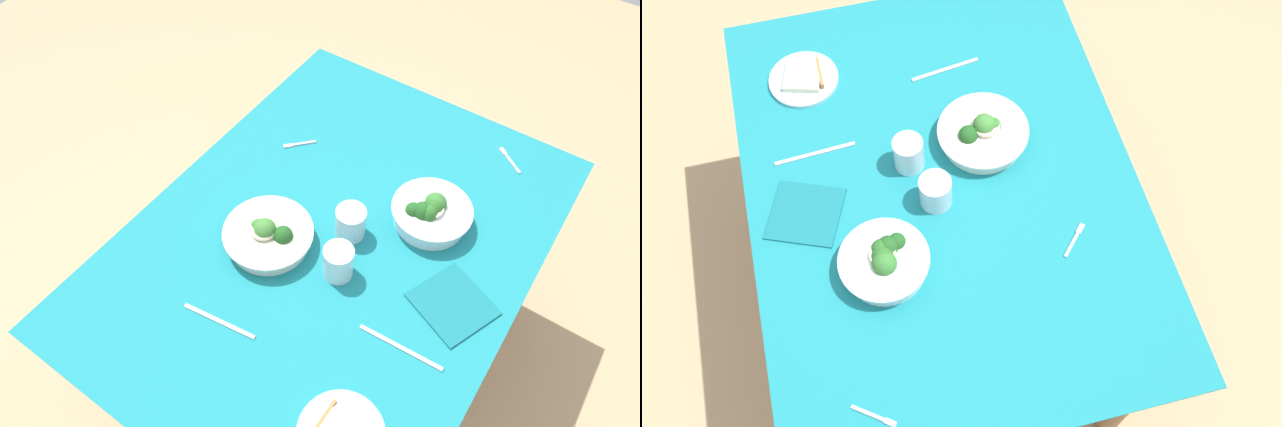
{
  "view_description": "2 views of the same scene",
  "coord_description": "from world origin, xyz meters",
  "views": [
    {
      "loc": [
        0.74,
        0.46,
        2.01
      ],
      "look_at": [
        -0.04,
        -0.07,
        0.78
      ],
      "focal_mm": 31.5,
      "sensor_mm": 36.0,
      "label": 1
    },
    {
      "loc": [
        -0.93,
        0.18,
        2.38
      ],
      "look_at": [
        -0.11,
        -0.03,
        0.78
      ],
      "focal_mm": 40.69,
      "sensor_mm": 36.0,
      "label": 2
    }
  ],
  "objects": [
    {
      "name": "fork_by_far_bowl",
      "position": [
        -0.54,
        0.28,
        0.76
      ],
      "size": [
        0.07,
        0.09,
        0.0
      ],
      "rotation": [
        0.0,
        0.0,
        4.08
      ],
      "color": "#B7B7BC",
      "rests_on": "dining_table"
    },
    {
      "name": "bread_side_plate",
      "position": [
        0.42,
        0.3,
        0.77
      ],
      "size": [
        0.19,
        0.19,
        0.03
      ],
      "color": "#99C6D1",
      "rests_on": "dining_table"
    },
    {
      "name": "water_glass_side",
      "position": [
        0.08,
        0.07,
        0.81
      ],
      "size": [
        0.08,
        0.08,
        0.1
      ],
      "primitive_type": "cylinder",
      "color": "silver",
      "rests_on": "dining_table"
    },
    {
      "name": "water_glass_center",
      "position": [
        -0.04,
        0.03,
        0.8
      ],
      "size": [
        0.08,
        0.08,
        0.09
      ],
      "primitive_type": "cylinder",
      "color": "silver",
      "rests_on": "dining_table"
    },
    {
      "name": "table_knife_right",
      "position": [
        0.17,
        0.31,
        0.76
      ],
      "size": [
        0.02,
        0.22,
        0.0
      ],
      "primitive_type": "cube",
      "rotation": [
        0.0,
        0.0,
        1.63
      ],
      "color": "#B7B7BC",
      "rests_on": "dining_table"
    },
    {
      "name": "napkin_folded_upper",
      "position": [
        0.0,
        0.36,
        0.76
      ],
      "size": [
        0.22,
        0.23,
        0.01
      ],
      "primitive_type": "cube",
      "rotation": [
        0.0,
        0.0,
        -0.39
      ],
      "color": "#156870",
      "rests_on": "dining_table"
    },
    {
      "name": "dining_table",
      "position": [
        0.0,
        0.0,
        0.64
      ],
      "size": [
        1.35,
        1.0,
        0.76
      ],
      "color": "#197A84",
      "rests_on": "ground_plane"
    },
    {
      "name": "broccoli_bowl_near",
      "position": [
        0.11,
        -0.14,
        0.79
      ],
      "size": [
        0.24,
        0.24,
        0.09
      ],
      "color": "silver",
      "rests_on": "dining_table"
    },
    {
      "name": "broccoli_bowl_far",
      "position": [
        -0.2,
        0.19,
        0.8
      ],
      "size": [
        0.22,
        0.22,
        0.1
      ],
      "color": "white",
      "rests_on": "dining_table"
    },
    {
      "name": "table_knife_left",
      "position": [
        0.36,
        -0.1,
        0.76
      ],
      "size": [
        0.04,
        0.2,
        0.0
      ],
      "primitive_type": "cube",
      "rotation": [
        0.0,
        0.0,
        4.85
      ],
      "color": "#B7B7BC",
      "rests_on": "dining_table"
    },
    {
      "name": "ground_plane",
      "position": [
        0.0,
        0.0,
        0.0
      ],
      "size": [
        6.0,
        6.0,
        0.0
      ],
      "primitive_type": "plane",
      "color": "tan"
    },
    {
      "name": "fork_by_near_bowl",
      "position": [
        -0.23,
        -0.28,
        0.76
      ],
      "size": [
        0.08,
        0.08,
        0.0
      ],
      "rotation": [
        0.0,
        0.0,
        5.53
      ],
      "color": "#B7B7BC",
      "rests_on": "dining_table"
    }
  ]
}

